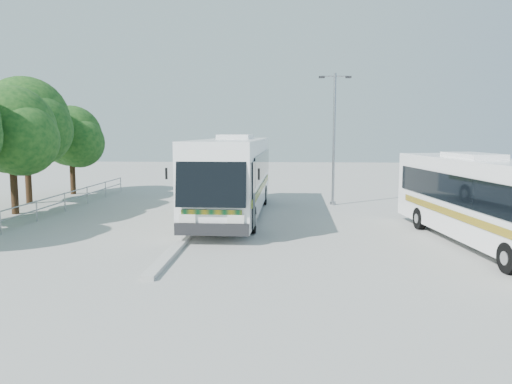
# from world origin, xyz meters

# --- Properties ---
(ground) EXTENTS (100.00, 100.00, 0.00)m
(ground) POSITION_xyz_m (0.00, 0.00, 0.00)
(ground) COLOR #9B9B96
(ground) RESTS_ON ground
(kerb_divider) EXTENTS (0.40, 16.00, 0.15)m
(kerb_divider) POSITION_xyz_m (-2.30, 2.00, 0.07)
(kerb_divider) COLOR #B2B2AD
(kerb_divider) RESTS_ON ground
(railing) EXTENTS (0.06, 22.00, 1.00)m
(railing) POSITION_xyz_m (-10.00, 4.00, 0.74)
(railing) COLOR gray
(railing) RESTS_ON ground
(tree_far_c) EXTENTS (4.97, 4.69, 6.49)m
(tree_far_c) POSITION_xyz_m (-12.12, 5.10, 4.26)
(tree_far_c) COLOR #382314
(tree_far_c) RESTS_ON ground
(tree_far_d) EXTENTS (5.62, 5.30, 7.33)m
(tree_far_d) POSITION_xyz_m (-13.31, 8.80, 4.82)
(tree_far_d) COLOR #382314
(tree_far_d) RESTS_ON ground
(tree_far_e) EXTENTS (4.54, 4.28, 5.92)m
(tree_far_e) POSITION_xyz_m (-12.63, 13.30, 3.89)
(tree_far_e) COLOR #382314
(tree_far_e) RESTS_ON ground
(coach_main) EXTENTS (3.11, 13.77, 3.81)m
(coach_main) POSITION_xyz_m (-1.00, 5.20, 2.09)
(coach_main) COLOR white
(coach_main) RESTS_ON ground
(coach_adjacent) EXTENTS (3.63, 11.63, 3.18)m
(coach_adjacent) POSITION_xyz_m (8.77, -0.90, 1.74)
(coach_adjacent) COLOR white
(coach_adjacent) RESTS_ON ground
(lamppost) EXTENTS (1.82, 0.26, 7.43)m
(lamppost) POSITION_xyz_m (4.31, 9.22, 4.10)
(lamppost) COLOR #92949A
(lamppost) RESTS_ON ground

